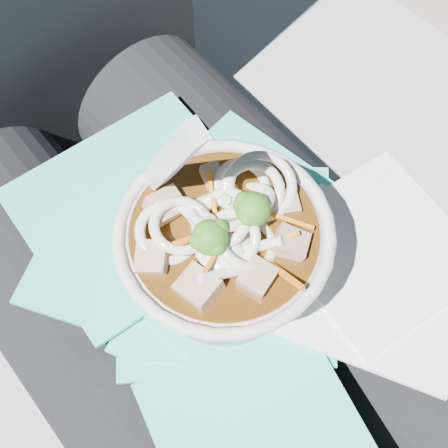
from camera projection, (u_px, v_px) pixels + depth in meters
ground at (214, 417)px, 1.07m from camera, size 20.00×20.00×0.00m
stone_ledge at (147, 304)px, 0.91m from camera, size 1.04×0.58×0.49m
lap at (205, 299)px, 0.58m from camera, size 0.34×0.48×0.16m
person_body at (144, 222)px, 0.59m from camera, size 0.34×0.94×1.03m
plastic_bag at (209, 268)px, 0.49m from camera, size 0.28×0.36×0.02m
napkins at (377, 269)px, 0.48m from camera, size 0.18×0.18×0.01m
udon_bowl at (224, 250)px, 0.44m from camera, size 0.16×0.16×0.20m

